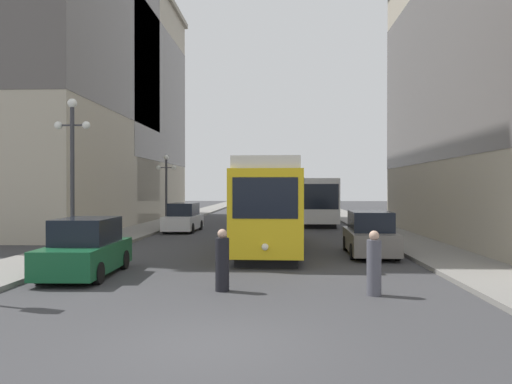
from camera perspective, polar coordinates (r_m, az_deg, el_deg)
name	(u,v)px	position (r m, az deg, el deg)	size (l,w,h in m)	color
ground_plane	(213,345)	(9.28, -4.88, -16.93)	(200.00, 200.00, 0.00)	#38383A
sidewalk_left	(188,216)	(49.65, -7.67, -2.68)	(2.85, 120.00, 0.15)	gray
sidewalk_right	(346,216)	(49.29, 10.15, -2.71)	(2.85, 120.00, 0.15)	gray
streetcar	(272,203)	(22.90, 1.87, -1.25)	(2.96, 12.30, 3.89)	black
transit_bus	(314,199)	(40.25, 6.64, -0.74)	(2.62, 12.78, 3.45)	black
parked_car_left_near	(183,218)	(32.50, -8.24, -2.97)	(1.99, 4.69, 1.82)	black
parked_car_left_mid	(86,249)	(16.84, -18.75, -6.17)	(1.99, 4.43, 1.82)	black
parked_car_right_far	(370,235)	(21.34, 12.79, -4.76)	(2.03, 4.81, 1.82)	black
pedestrian_crossing_near	(374,265)	(13.43, 13.25, -8.10)	(0.38, 0.38, 1.68)	#4C4C56
pedestrian_crossing_far	(222,262)	(13.66, -3.85, -7.96)	(0.37, 0.37, 1.67)	black
lamp_post_left_near	(72,154)	(20.74, -20.14, 4.09)	(1.41, 0.36, 6.09)	#333338
lamp_post_left_far	(166,178)	(36.27, -10.16, 1.52)	(1.41, 0.36, 4.99)	#333338
building_left_corner	(90,101)	(48.66, -18.33, 9.76)	(14.33, 19.88, 20.76)	#B2A893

